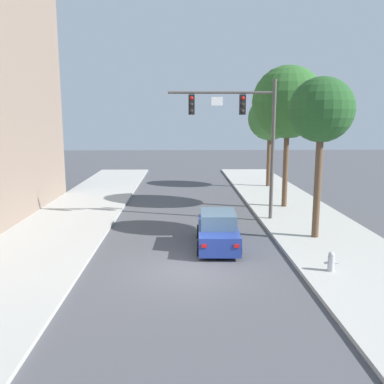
% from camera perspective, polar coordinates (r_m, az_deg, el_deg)
% --- Properties ---
extents(ground_plane, '(120.00, 120.00, 0.00)m').
position_cam_1_polar(ground_plane, '(15.70, -0.23, -10.80)').
color(ground_plane, '#4C4C51').
extents(sidewalk_left, '(5.00, 60.00, 0.15)m').
position_cam_1_polar(sidewalk_left, '(16.85, -23.27, -9.89)').
color(sidewalk_left, '#B2AFA8').
rests_on(sidewalk_left, ground).
extents(sidewalk_right, '(5.00, 60.00, 0.15)m').
position_cam_1_polar(sidewalk_right, '(17.08, 22.47, -9.58)').
color(sidewalk_right, '#B2AFA8').
rests_on(sidewalk_right, ground).
extents(traffic_signal_mast, '(5.72, 0.38, 7.50)m').
position_cam_1_polar(traffic_signal_mast, '(22.45, 7.21, 9.25)').
color(traffic_signal_mast, '#514C47').
rests_on(traffic_signal_mast, sidewalk_right).
extents(car_lead_blue, '(1.95, 4.30, 1.60)m').
position_cam_1_polar(car_lead_blue, '(18.33, 3.58, -5.36)').
color(car_lead_blue, navy).
rests_on(car_lead_blue, ground).
extents(fire_hydrant, '(0.48, 0.24, 0.72)m').
position_cam_1_polar(fire_hydrant, '(15.95, 18.64, -9.07)').
color(fire_hydrant, '#B2B2B7').
rests_on(fire_hydrant, sidewalk_right).
extents(street_tree_nearest, '(2.90, 2.90, 7.29)m').
position_cam_1_polar(street_tree_nearest, '(19.54, 17.44, 10.59)').
color(street_tree_nearest, brown).
rests_on(street_tree_nearest, sidewalk_right).
extents(street_tree_second, '(4.37, 4.37, 8.61)m').
position_cam_1_polar(street_tree_second, '(26.19, 13.11, 11.93)').
color(street_tree_second, brown).
rests_on(street_tree_second, sidewalk_right).
extents(street_tree_third, '(3.53, 3.53, 7.24)m').
position_cam_1_polar(street_tree_third, '(34.09, 10.71, 9.91)').
color(street_tree_third, brown).
rests_on(street_tree_third, sidewalk_right).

